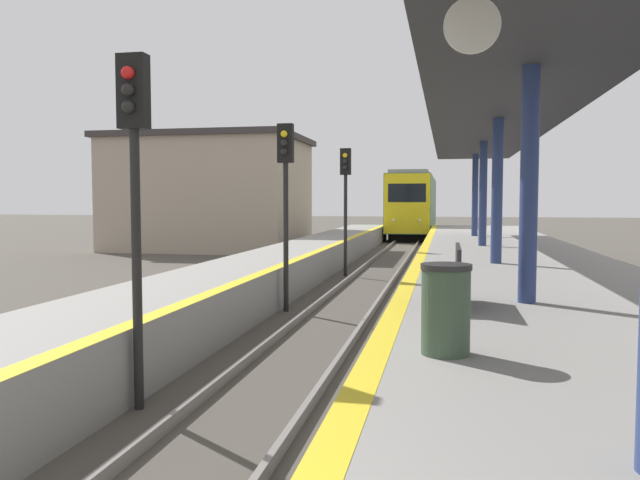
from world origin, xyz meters
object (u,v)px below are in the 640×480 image
signal_mid (286,181)px  bench (450,274)px  trash_bin (446,309)px  train (415,205)px  signal_near (134,163)px  signal_far (345,187)px

signal_mid → bench: signal_mid is taller
trash_bin → train: bearing=93.3°
signal_near → trash_bin: 4.11m
signal_mid → trash_bin: 8.51m
signal_far → bench: size_ratio=2.73×
signal_mid → signal_far: 7.03m
signal_near → bench: bearing=34.7°
signal_far → trash_bin: (3.40, -14.53, -1.59)m
signal_mid → trash_bin: signal_mid is taller
trash_bin → signal_mid: bearing=116.2°
train → signal_far: (-1.03, -26.37, 0.77)m
signal_mid → trash_bin: size_ratio=4.61×
signal_near → train: bearing=88.0°
train → trash_bin: size_ratio=19.99×
signal_far → trash_bin: bearing=-76.8°
signal_mid → signal_near: bearing=-90.6°
signal_mid → signal_far: size_ratio=1.00×
trash_bin → bench: bearing=89.0°
signal_far → train: bearing=87.8°
trash_bin → bench: trash_bin is taller
trash_bin → signal_far: bearing=103.2°
train → trash_bin: bearing=-86.7°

